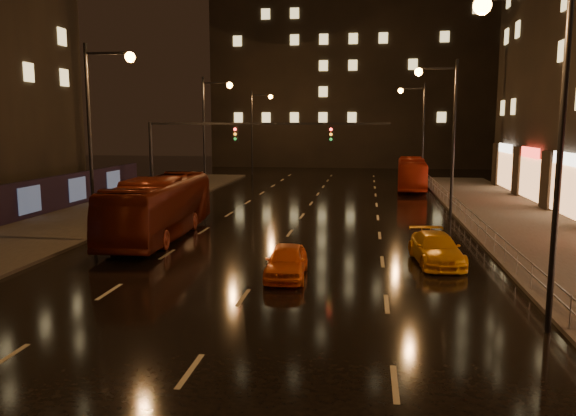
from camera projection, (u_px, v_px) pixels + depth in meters
The scene contains 11 objects.
ground at pixel (298, 221), 35.46m from camera, with size 140.00×140.00×0.00m, color black.
sidewalk_left at pixel (56, 229), 32.43m from camera, with size 7.00×70.00×0.15m, color #38332D.
sidewalk_right at pixel (548, 242), 28.68m from camera, with size 7.00×70.00×0.15m, color #38332D.
building_distant at pixel (368, 43), 83.16m from camera, with size 44.00×16.00×36.00m, color black.
traffic_signal at pixel (219, 145), 35.46m from camera, with size 15.31×0.32×6.20m.
streetlight_right at pixel (537, 111), 15.64m from camera, with size 2.64×0.50×10.00m.
railing_right at pixel (472, 216), 31.95m from camera, with size 0.05×56.00×1.00m.
bus_red at pixel (159, 207), 30.19m from camera, with size 2.74×11.73×3.27m, color #5F1B0D.
bus_curb at pixel (412, 174), 52.67m from camera, with size 2.47×10.55×2.94m, color #A62510.
taxi_near at pixel (286, 261), 22.31m from camera, with size 1.56×3.87×1.32m, color orange.
taxi_far at pixel (436, 249), 24.55m from camera, with size 1.85×4.55×1.32m, color orange.
Camera 1 is at (4.25, -14.69, 6.06)m, focal length 35.00 mm.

